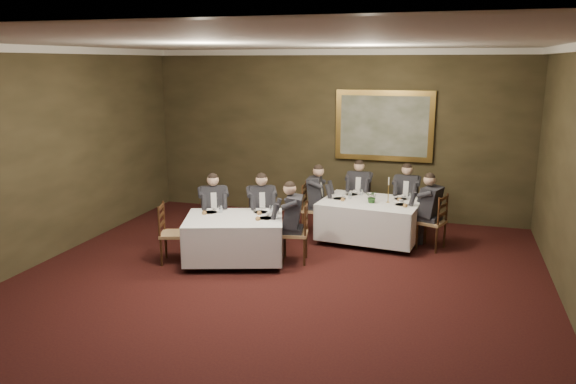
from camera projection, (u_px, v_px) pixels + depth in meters
The scene contains 27 objects.
ground at pixel (256, 308), 7.58m from camera, with size 10.00×10.00×0.00m, color black.
ceiling at pixel (252, 40), 6.78m from camera, with size 8.00×10.00×0.10m, color silver.
back_wall at pixel (335, 134), 11.85m from camera, with size 8.00×0.10×3.50m, color #2E2817.
left_wall at pixel (0, 166), 8.29m from camera, with size 0.10×10.00×3.50m, color #2E2817.
crown_molding at pixel (252, 46), 6.80m from camera, with size 8.00×10.00×0.12m.
table_main at pixel (370, 217), 10.33m from camera, with size 1.91×1.53×0.67m.
table_second at pixel (234, 236), 9.24m from camera, with size 1.89×1.64×0.67m.
chair_main_backleft at pixel (359, 212), 11.36m from camera, with size 0.44×0.42×1.00m.
diner_main_backleft at pixel (359, 201), 11.30m from camera, with size 0.42×0.48×1.35m.
chair_main_backright at pixel (405, 217), 11.00m from camera, with size 0.46×0.44×1.00m.
diner_main_backright at pixel (406, 205), 10.94m from camera, with size 0.43×0.50×1.35m.
chair_main_endleft at pixel (313, 220), 10.79m from camera, with size 0.45×0.47×1.00m.
diner_main_endleft at pixel (314, 208), 10.73m from camera, with size 0.51×0.44×1.35m.
chair_main_endright at pixel (431, 233), 9.94m from camera, with size 0.54×0.56×1.00m.
diner_main_endright at pixel (432, 221), 9.89m from camera, with size 0.59×0.54×1.35m.
chair_sec_backleft at pixel (214, 231), 10.07m from camera, with size 0.59×0.58×1.00m.
diner_sec_backleft at pixel (214, 219), 10.00m from camera, with size 0.58×0.61×1.35m.
chair_sec_backright at pixel (262, 231), 10.08m from camera, with size 0.58×0.57×1.00m.
diner_sec_backright at pixel (261, 219), 10.02m from camera, with size 0.57×0.61×1.35m.
chair_sec_endright at pixel (295, 245), 9.30m from camera, with size 0.49×0.51×1.00m.
diner_sec_endright at pixel (295, 232), 9.25m from camera, with size 0.54×0.48×1.35m.
chair_sec_endleft at pixel (174, 246), 9.26m from camera, with size 0.53×0.54×1.00m.
centerpiece at pixel (372, 196), 10.09m from camera, with size 0.22×0.19×0.25m, color #2D5926.
candlestick at pixel (388, 193), 10.11m from camera, with size 0.07×0.07×0.48m.
place_setting_table_main at pixel (355, 193), 10.77m from camera, with size 0.33×0.31×0.14m.
place_setting_table_second at pixel (214, 210), 9.49m from camera, with size 0.33×0.31×0.14m.
painting at pixel (384, 126), 11.45m from camera, with size 1.99×0.09×1.44m.
Camera 1 is at (2.42, -6.61, 3.25)m, focal length 35.00 mm.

